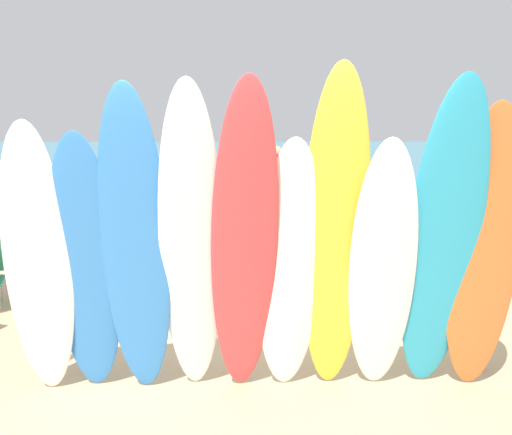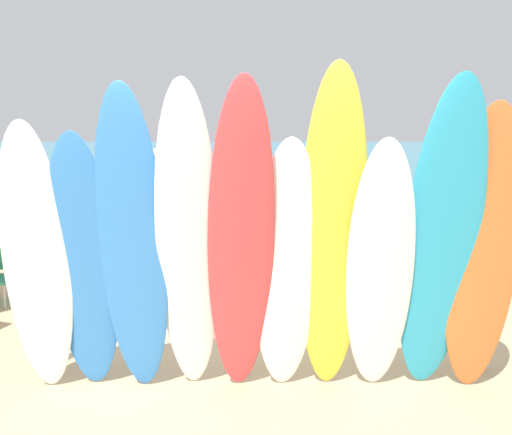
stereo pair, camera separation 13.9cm
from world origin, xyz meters
name	(u,v)px [view 2 (the right image)]	position (x,y,z in m)	size (l,w,h in m)	color
ground	(254,190)	(0.00, 14.00, 0.00)	(60.00, 60.00, 0.00)	tan
ocean_water	(254,155)	(0.00, 32.40, 0.01)	(60.00, 40.00, 0.02)	teal
surfboard_rack	(257,316)	(0.00, 0.00, 0.48)	(3.72, 0.07, 0.59)	brown
surfboard_white_0	(34,262)	(-1.63, -0.52, 1.05)	(0.49, 0.07, 2.13)	white
surfboard_blue_1	(81,266)	(-1.30, -0.48, 1.01)	(0.50, 0.06, 2.07)	#337AD1
surfboard_blue_2	(130,246)	(-0.92, -0.54, 1.18)	(0.51, 0.08, 2.40)	#337AD1
surfboard_white_3	(185,246)	(-0.52, -0.57, 1.18)	(0.46, 0.06, 2.46)	white
surfboard_red_4	(238,245)	(-0.13, -0.60, 1.20)	(0.48, 0.08, 2.47)	#D13D42
surfboard_white_5	(284,269)	(0.20, -0.49, 0.99)	(0.49, 0.07, 2.02)	white
surfboard_yellow_6	(330,236)	(0.53, -0.53, 1.24)	(0.49, 0.08, 2.54)	yellow
surfboard_white_7	(377,271)	(0.88, -0.54, 0.99)	(0.49, 0.07, 2.05)	white
surfboard_teal_8	(438,243)	(1.31, -0.56, 1.20)	(0.56, 0.08, 2.49)	#289EC6
surfboard_orange_9	(480,254)	(1.63, -0.53, 1.11)	(0.52, 0.07, 2.27)	orange
beachgoer_photographing	(153,182)	(-1.95, 7.30, 0.87)	(0.46, 0.40, 1.52)	beige
beachgoer_by_water	(192,186)	(-1.15, 6.68, 0.86)	(0.39, 0.51, 1.49)	tan
beachgoer_near_rack	(284,177)	(0.59, 8.21, 0.88)	(0.58, 0.24, 1.53)	tan
distant_boat	(350,167)	(3.83, 20.92, 0.13)	(3.65, 1.70, 0.29)	teal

